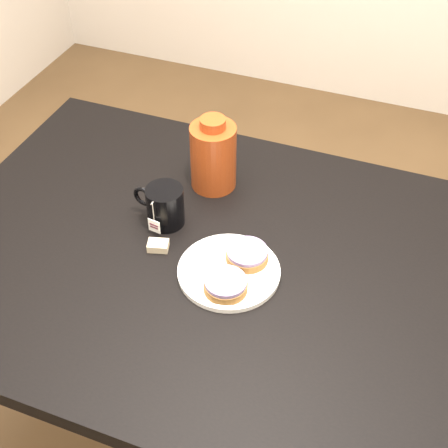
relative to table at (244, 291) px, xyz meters
The scene contains 8 objects.
ground_plane 0.67m from the table, ahead, with size 4.00×4.00×0.00m, color brown.
table is the anchor object (origin of this frame).
plate 0.10m from the table, 123.00° to the right, with size 0.22×0.22×0.02m.
bagel_back 0.11m from the table, 71.99° to the left, with size 0.13×0.13×0.03m.
bagel_front 0.14m from the table, 96.51° to the right, with size 0.11×0.11×0.03m.
mug 0.26m from the table, 163.18° to the left, with size 0.13×0.10×0.09m.
teabag_pouch 0.21m from the table, behind, with size 0.04×0.03×0.02m, color #C6B793.
bagel_package 0.33m from the table, 125.11° to the left, with size 0.14×0.14×0.19m.
Camera 1 is at (0.28, -0.87, 1.72)m, focal length 50.00 mm.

